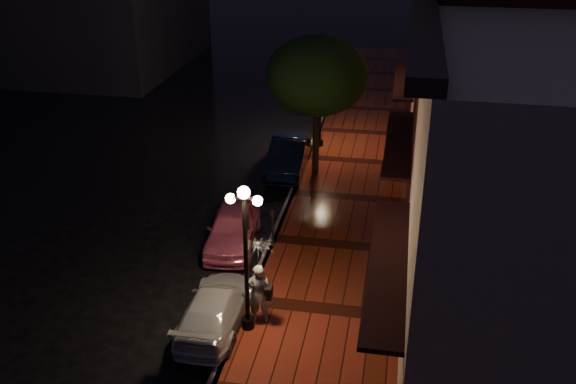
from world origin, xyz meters
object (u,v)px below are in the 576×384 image
Objects in this scene: silver_car at (216,308)px; streetlamp_near at (246,251)px; woman_with_umbrella at (258,269)px; pink_car at (233,227)px; parking_meter at (273,225)px; streetlamp_far at (320,95)px; navy_car at (288,155)px; street_tree at (317,78)px.

streetlamp_near is at bearing 172.85° from silver_car.
streetlamp_near is 1.67× the size of woman_with_umbrella.
parking_meter is (1.45, -0.23, 0.37)m from pink_car.
streetlamp_near is 1.00× the size of streetlamp_far.
navy_car is at bearing -108.52° from streetlamp_far.
pink_car is (-1.65, -9.43, -1.93)m from streetlamp_far.
navy_car is at bearing -90.65° from silver_car.
navy_car is (-0.95, -2.84, -1.88)m from streetlamp_far.
silver_car is 2.73× the size of parking_meter.
parking_meter is at bearing -85.93° from navy_car.
streetlamp_near is 11.36m from navy_car.
street_tree is at bearing -102.93° from woman_with_umbrella.
navy_car is at bearing 171.89° from street_tree.
street_tree reaches higher than silver_car.
silver_car is at bearing -96.34° from street_tree.
navy_car is at bearing -96.56° from woman_with_umbrella.
streetlamp_far is 1.10× the size of pink_car.
navy_car is (0.70, 6.59, 0.05)m from pink_car.
silver_car is 4.32m from parking_meter.
street_tree is at bearing -10.30° from navy_car.
streetlamp_far is 13.69m from woman_with_umbrella.
silver_car is at bearing 173.50° from streetlamp_near.
street_tree is 11.55m from silver_car.
navy_car is 1.09× the size of silver_car.
parking_meter reaches higher than pink_car.
silver_car is (-0.95, 0.11, -2.02)m from streetlamp_near.
streetlamp_far is 9.77m from pink_car.
parking_meter reaches higher than navy_car.
woman_with_umbrella is at bearing 52.73° from streetlamp_near.
woman_with_umbrella is (1.91, -4.24, 1.19)m from pink_car.
streetlamp_far is 0.74× the size of street_tree.
streetlamp_far is at bearing 90.00° from streetlamp_near.
street_tree is at bearing 68.03° from pink_car.
pink_car is 1.52m from parking_meter.
streetlamp_near reaches higher than woman_with_umbrella.
woman_with_umbrella is at bearing -85.85° from navy_car.
streetlamp_near is at bearing 39.83° from woman_with_umbrella.
pink_car is at bearing -81.68° from silver_car.
streetlamp_near is 2.95× the size of parking_meter.
streetlamp_near is 5.23m from pink_car.
pink_car is (-1.91, -6.42, -3.58)m from street_tree.
silver_car is at bearing -89.71° from parking_meter.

